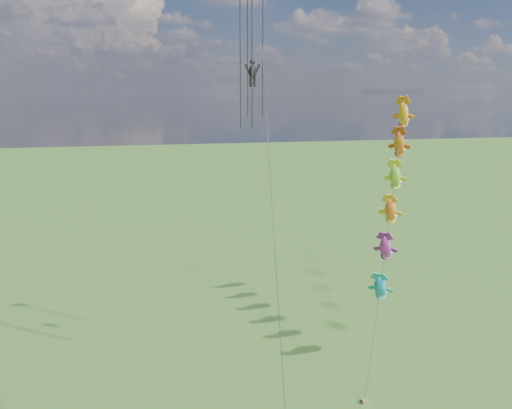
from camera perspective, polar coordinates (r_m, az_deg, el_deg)
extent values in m
cube|color=brown|center=(30.87, 12.35, -21.10)|extent=(0.40, 0.30, 0.22)
cylinder|color=black|center=(34.50, 15.09, -0.83)|extent=(8.71, 13.26, 18.37)
ellipsoid|color=blue|center=(32.39, 14.01, -9.15)|extent=(1.70, 2.06, 2.13)
ellipsoid|color=#D833A5|center=(33.38, 14.58, -4.78)|extent=(1.70, 2.06, 2.13)
ellipsoid|color=red|center=(34.55, 15.11, -0.69)|extent=(1.70, 2.06, 2.13)
ellipsoid|color=green|center=(35.88, 15.60, 3.12)|extent=(1.70, 2.06, 2.13)
ellipsoid|color=orange|center=(37.37, 16.05, 6.64)|extent=(1.70, 2.06, 2.13)
ellipsoid|color=yellow|center=(38.99, 16.48, 9.88)|extent=(1.70, 2.06, 2.13)
cylinder|color=black|center=(22.44, 1.74, 1.57)|extent=(2.26, 16.95, 25.33)
cylinder|color=black|center=(27.41, -1.78, 16.98)|extent=(0.08, 0.08, 8.24)
cylinder|color=black|center=(27.53, -0.46, 16.97)|extent=(0.08, 0.08, 8.24)
cylinder|color=black|center=(30.50, -0.93, 16.75)|extent=(0.08, 0.08, 7.81)
cylinder|color=black|center=(30.68, 0.75, 16.73)|extent=(0.08, 0.08, 7.81)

